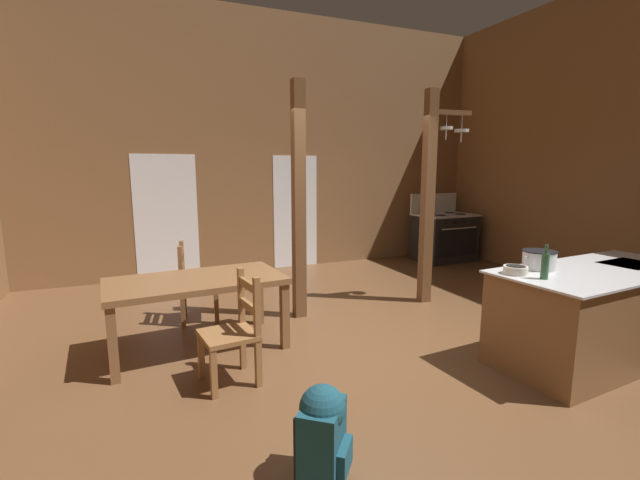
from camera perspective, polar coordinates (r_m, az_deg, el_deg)
The scene contains 15 objects.
ground_plane at distance 4.65m, azimuth 8.26°, elevation -14.32°, with size 9.03×8.44×0.10m, color brown.
wall_back at distance 7.85m, azimuth -6.47°, elevation 12.57°, with size 9.03×0.14×4.49m, color brown.
glazed_door_back_left at distance 7.49m, azimuth -19.84°, elevation 2.88°, with size 1.00×0.01×2.05m, color white.
glazed_panel_back_right at distance 7.93m, azimuth -3.30°, elevation 3.77°, with size 0.84×0.01×2.05m, color white.
kitchen_island at distance 4.92m, azimuth 33.01°, elevation -8.29°, with size 2.23×1.13×0.89m.
stove_range at distance 8.84m, azimuth 16.25°, elevation 0.45°, with size 1.17×0.86×1.32m.
support_post_with_pot_rack at distance 5.92m, azimuth 14.47°, elevation 6.27°, with size 0.67×0.22×2.84m.
support_post_center at distance 5.14m, azimuth -2.86°, elevation 5.02°, with size 0.14×0.14×2.84m.
dining_table at distance 4.47m, azimuth -16.20°, elevation -6.04°, with size 1.77×1.03×0.74m.
ladderback_chair_near_window at distance 5.37m, azimuth -16.43°, elevation -5.64°, with size 0.49×0.49×0.95m.
ladderback_chair_by_post at distance 3.79m, azimuth -11.39°, elevation -11.87°, with size 0.49×0.49×0.95m.
backpack at distance 2.72m, azimuth 0.37°, elevation -24.20°, with size 0.39×0.39×0.60m.
stockpot_on_counter at distance 4.48m, azimuth 27.24°, elevation -2.36°, with size 0.37×0.30×0.17m.
mixing_bowl_on_counter at distance 4.18m, azimuth 24.66°, elevation -3.67°, with size 0.21×0.21×0.07m.
bottle_tall_on_counter at distance 4.09m, azimuth 27.86°, elevation -3.02°, with size 0.06×0.06×0.30m.
Camera 1 is at (-2.23, -3.62, 1.82)m, focal length 23.95 mm.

